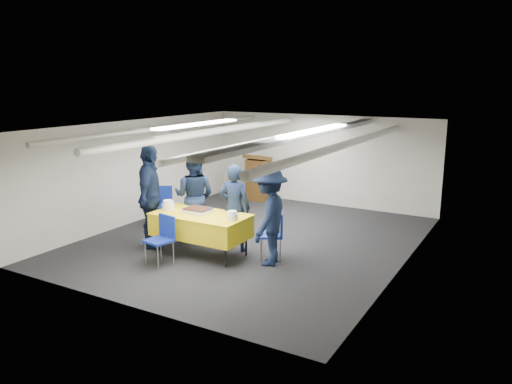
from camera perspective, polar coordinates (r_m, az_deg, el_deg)
ground at (r=10.14m, az=-0.39°, el=-5.46°), size 7.00×7.00×0.00m
room_shell at (r=10.03m, az=1.23°, el=4.98°), size 6.00×7.00×2.30m
serving_table at (r=9.21m, az=-6.33°, el=-3.77°), size 1.77×0.93×0.77m
sheet_cake at (r=9.26m, az=-6.66°, el=-2.07°), size 0.49×0.38×0.09m
plate_stack_left at (r=9.52m, az=-10.00°, el=-1.51°), size 0.23×0.23×0.18m
plate_stack_right at (r=8.70m, az=-2.73°, el=-2.74°), size 0.20×0.20×0.16m
podium at (r=13.31m, az=0.24°, el=1.67°), size 0.62×0.53×1.25m
chair_near at (r=8.82m, az=-10.63°, el=-4.85°), size 0.49×0.49×0.87m
chair_right at (r=8.92m, az=2.27°, el=-4.43°), size 0.56×0.56×0.87m
chair_left at (r=11.19m, az=-10.59°, el=-1.11°), size 0.58×0.58×0.87m
sailor_a at (r=9.31m, az=-2.49°, el=-1.83°), size 0.69×0.56×1.65m
sailor_b at (r=10.05m, az=-7.08°, el=-0.48°), size 1.00×0.86×1.77m
sailor_c at (r=9.67m, az=-11.99°, el=-0.55°), size 0.99×1.25×1.98m
sailor_d at (r=8.61m, az=1.49°, el=-2.75°), size 0.86×1.23×1.73m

